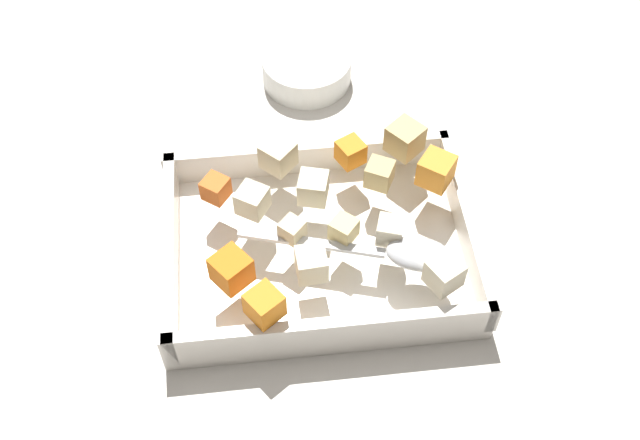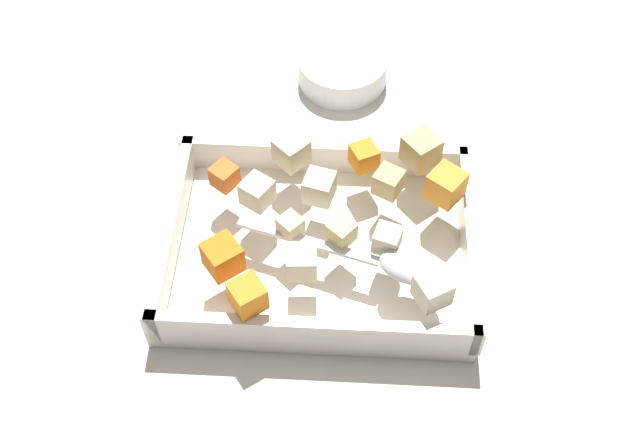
# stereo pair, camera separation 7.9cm
# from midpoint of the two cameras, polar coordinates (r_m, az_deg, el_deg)

# --- Properties ---
(ground_plane) EXTENTS (4.00, 4.00, 0.00)m
(ground_plane) POSITION_cam_midpoint_polar(r_m,az_deg,el_deg) (0.85, -2.96, -2.10)
(ground_plane) COLOR beige
(baking_dish) EXTENTS (0.33, 0.24, 0.05)m
(baking_dish) POSITION_cam_midpoint_polar(r_m,az_deg,el_deg) (0.83, -2.72, -2.23)
(baking_dish) COLOR white
(baking_dish) RESTS_ON ground_plane
(carrot_chunk_front_center) EXTENTS (0.05, 0.05, 0.03)m
(carrot_chunk_front_center) POSITION_cam_midpoint_polar(r_m,az_deg,el_deg) (0.75, -9.60, -3.87)
(carrot_chunk_front_center) COLOR orange
(carrot_chunk_front_center) RESTS_ON baking_dish
(carrot_chunk_under_handle) EXTENTS (0.04, 0.04, 0.03)m
(carrot_chunk_under_handle) POSITION_cam_midpoint_polar(r_m,az_deg,el_deg) (0.84, -0.38, 4.91)
(carrot_chunk_under_handle) COLOR orange
(carrot_chunk_under_handle) RESTS_ON baking_dish
(carrot_chunk_near_left) EXTENTS (0.05, 0.05, 0.03)m
(carrot_chunk_near_left) POSITION_cam_midpoint_polar(r_m,az_deg,el_deg) (0.83, 5.95, 3.53)
(carrot_chunk_near_left) COLOR orange
(carrot_chunk_near_left) RESTS_ON baking_dish
(carrot_chunk_center) EXTENTS (0.04, 0.04, 0.03)m
(carrot_chunk_center) POSITION_cam_midpoint_polar(r_m,az_deg,el_deg) (0.73, -7.26, -6.50)
(carrot_chunk_center) COLOR orange
(carrot_chunk_center) RESTS_ON baking_dish
(carrot_chunk_corner_se) EXTENTS (0.03, 0.03, 0.02)m
(carrot_chunk_corner_se) POSITION_cam_midpoint_polar(r_m,az_deg,el_deg) (0.82, -10.50, 2.14)
(carrot_chunk_corner_se) COLOR orange
(carrot_chunk_corner_se) RESTS_ON baking_dish
(potato_chunk_near_right) EXTENTS (0.03, 0.03, 0.03)m
(potato_chunk_near_right) POSITION_cam_midpoint_polar(r_m,az_deg,el_deg) (0.75, -3.65, -3.49)
(potato_chunk_near_right) COLOR beige
(potato_chunk_near_right) RESTS_ON baking_dish
(potato_chunk_mid_right) EXTENTS (0.05, 0.05, 0.03)m
(potato_chunk_mid_right) POSITION_cam_midpoint_polar(r_m,az_deg,el_deg) (0.85, 3.71, 5.89)
(potato_chunk_mid_right) COLOR tan
(potato_chunk_mid_right) RESTS_ON baking_dish
(potato_chunk_near_spoon) EXTENTS (0.03, 0.03, 0.02)m
(potato_chunk_near_spoon) POSITION_cam_midpoint_polar(r_m,az_deg,el_deg) (0.78, -4.97, -0.92)
(potato_chunk_near_spoon) COLOR beige
(potato_chunk_near_spoon) RESTS_ON baking_dish
(potato_chunk_corner_nw) EXTENTS (0.04, 0.04, 0.03)m
(potato_chunk_corner_nw) POSITION_cam_midpoint_polar(r_m,az_deg,el_deg) (0.82, 1.73, 3.28)
(potato_chunk_corner_nw) COLOR tan
(potato_chunk_corner_nw) RESTS_ON baking_dish
(potato_chunk_heap_top) EXTENTS (0.04, 0.04, 0.03)m
(potato_chunk_heap_top) POSITION_cam_midpoint_polar(r_m,az_deg,el_deg) (0.80, -7.86, 1.27)
(potato_chunk_heap_top) COLOR beige
(potato_chunk_heap_top) RESTS_ON baking_dish
(potato_chunk_heap_side) EXTENTS (0.03, 0.03, 0.02)m
(potato_chunk_heap_side) POSITION_cam_midpoint_polar(r_m,az_deg,el_deg) (0.78, -1.11, -0.88)
(potato_chunk_heap_side) COLOR #E0CC89
(potato_chunk_heap_side) RESTS_ON baking_dish
(potato_chunk_corner_sw) EXTENTS (0.04, 0.04, 0.03)m
(potato_chunk_corner_sw) POSITION_cam_midpoint_polar(r_m,az_deg,el_deg) (0.81, -3.34, 2.22)
(potato_chunk_corner_sw) COLOR beige
(potato_chunk_corner_sw) RESTS_ON baking_dish
(potato_chunk_rim_edge) EXTENTS (0.04, 0.04, 0.03)m
(potato_chunk_rim_edge) POSITION_cam_midpoint_polar(r_m,az_deg,el_deg) (0.84, -5.83, 4.63)
(potato_chunk_rim_edge) COLOR beige
(potato_chunk_rim_edge) RESTS_ON baking_dish
(parsnip_chunk_mid_left) EXTENTS (0.03, 0.03, 0.03)m
(parsnip_chunk_mid_left) POSITION_cam_midpoint_polar(r_m,az_deg,el_deg) (0.78, 2.35, -0.98)
(parsnip_chunk_mid_left) COLOR beige
(parsnip_chunk_mid_left) RESTS_ON baking_dish
(parsnip_chunk_far_right) EXTENTS (0.04, 0.04, 0.03)m
(parsnip_chunk_far_right) POSITION_cam_midpoint_polar(r_m,az_deg,el_deg) (0.75, 6.27, -4.19)
(parsnip_chunk_far_right) COLOR beige
(parsnip_chunk_far_right) RESTS_ON baking_dish
(serving_spoon) EXTENTS (0.22, 0.09, 0.02)m
(serving_spoon) POSITION_cam_midpoint_polar(r_m,az_deg,el_deg) (0.76, 3.42, -2.63)
(serving_spoon) COLOR silver
(serving_spoon) RESTS_ON baking_dish
(small_prep_bowl) EXTENTS (0.12, 0.12, 0.04)m
(small_prep_bowl) POSITION_cam_midpoint_polar(r_m,az_deg,el_deg) (1.02, -3.25, 11.03)
(small_prep_bowl) COLOR silver
(small_prep_bowl) RESTS_ON ground_plane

